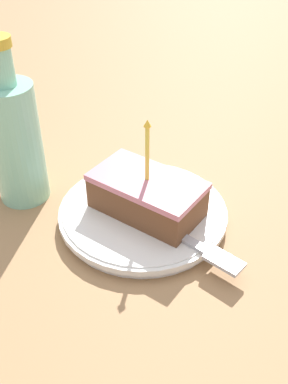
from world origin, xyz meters
TOP-DOWN VIEW (x-y plane):
  - ground_plane at (0.00, 0.00)m, footprint 2.40×2.40m
  - plate at (-0.00, -0.02)m, footprint 0.22×0.22m
  - cake_slice at (0.00, -0.02)m, footprint 0.08×0.14m
  - fork at (0.02, 0.05)m, footprint 0.04×0.20m
  - bottle at (0.05, -0.19)m, footprint 0.07×0.07m

SIDE VIEW (x-z plane):
  - ground_plane at x=0.00m, z-range -0.04..0.00m
  - plate at x=0.00m, z-range 0.00..0.02m
  - fork at x=0.02m, z-range 0.02..0.02m
  - cake_slice at x=0.00m, z-range -0.02..0.11m
  - bottle at x=0.05m, z-range -0.02..0.21m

